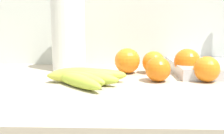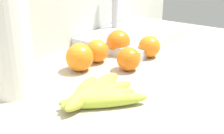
# 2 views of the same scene
# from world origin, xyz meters

# --- Properties ---
(wall_back) EXTENTS (1.80, 0.06, 1.30)m
(wall_back) POSITION_xyz_m (0.00, 0.33, 0.65)
(wall_back) COLOR silver
(wall_back) RESTS_ON ground
(banana_bunch) EXTENTS (0.22, 0.19, 0.04)m
(banana_bunch) POSITION_xyz_m (-0.14, -0.01, 0.95)
(banana_bunch) COLOR #B4CF3F
(banana_bunch) RESTS_ON counter
(orange_front) EXTENTS (0.07, 0.07, 0.07)m
(orange_front) POSITION_xyz_m (0.07, 0.02, 0.97)
(orange_front) COLOR orange
(orange_front) RESTS_ON counter
(orange_center) EXTENTS (0.08, 0.08, 0.08)m
(orange_center) POSITION_xyz_m (-0.01, 0.14, 0.98)
(orange_center) COLOR orange
(orange_center) RESTS_ON counter
(orange_back_right) EXTENTS (0.08, 0.08, 0.08)m
(orange_back_right) POSITION_xyz_m (0.17, 0.12, 0.98)
(orange_back_right) COLOR orange
(orange_back_right) RESTS_ON counter
(orange_right) EXTENTS (0.07, 0.07, 0.07)m
(orange_right) POSITION_xyz_m (0.20, 0.02, 0.97)
(orange_right) COLOR orange
(orange_right) RESTS_ON counter
(orange_far_right) EXTENTS (0.07, 0.07, 0.07)m
(orange_far_right) POSITION_xyz_m (0.07, 0.14, 0.97)
(orange_far_right) COLOR orange
(orange_far_right) RESTS_ON counter
(paper_towel_roll) EXTENTS (0.11, 0.11, 0.30)m
(paper_towel_roll) POSITION_xyz_m (-0.21, 0.19, 1.07)
(paper_towel_roll) COLOR white
(paper_towel_roll) RESTS_ON counter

